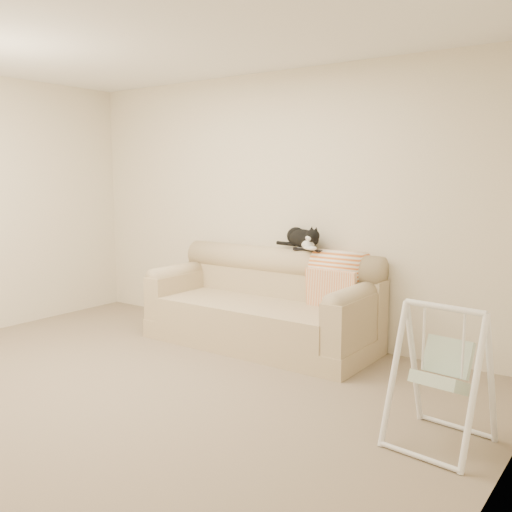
{
  "coord_description": "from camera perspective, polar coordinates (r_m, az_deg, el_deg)",
  "views": [
    {
      "loc": [
        3.1,
        -2.74,
        1.59
      ],
      "look_at": [
        0.22,
        1.27,
        0.9
      ],
      "focal_mm": 40.0,
      "sensor_mm": 36.0,
      "label": 1
    }
  ],
  "objects": [
    {
      "name": "sofa",
      "position": [
        5.46,
        0.83,
        -5.15
      ],
      "size": [
        2.2,
        0.93,
        0.9
      ],
      "color": "tan",
      "rests_on": "ground"
    },
    {
      "name": "remote_b",
      "position": [
        5.31,
        5.96,
        0.55
      ],
      "size": [
        0.17,
        0.12,
        0.02
      ],
      "color": "black",
      "rests_on": "sofa"
    },
    {
      "name": "room_shell",
      "position": [
        4.14,
        -12.88,
        6.9
      ],
      "size": [
        5.04,
        4.04,
        2.6
      ],
      "color": "beige",
      "rests_on": "ground"
    },
    {
      "name": "throw_blanket",
      "position": [
        5.23,
        8.3,
        -1.62
      ],
      "size": [
        0.49,
        0.38,
        0.58
      ],
      "color": "orange",
      "rests_on": "sofa"
    },
    {
      "name": "baby_swing",
      "position": [
        3.61,
        18.1,
        -11.24
      ],
      "size": [
        0.58,
        0.61,
        0.86
      ],
      "color": "white",
      "rests_on": "ground"
    },
    {
      "name": "remote_a",
      "position": [
        5.41,
        4.69,
        0.73
      ],
      "size": [
        0.18,
        0.12,
        0.03
      ],
      "color": "black",
      "rests_on": "sofa"
    },
    {
      "name": "ground_plane",
      "position": [
        4.44,
        -12.25,
        -13.21
      ],
      "size": [
        5.0,
        5.0,
        0.0
      ],
      "primitive_type": "plane",
      "color": "#7D6C53",
      "rests_on": "ground"
    },
    {
      "name": "tuxedo_cat",
      "position": [
        5.43,
        4.71,
        1.78
      ],
      "size": [
        0.57,
        0.4,
        0.23
      ],
      "color": "black",
      "rests_on": "sofa"
    }
  ]
}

